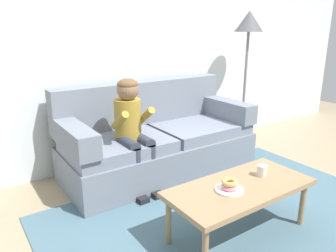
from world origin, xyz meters
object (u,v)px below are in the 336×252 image
object	(u,v)px
coffee_table	(240,191)
floor_lamp	(248,34)
toy_controller	(237,189)
person_child	(132,124)
mug	(262,171)
couch	(157,141)
donut	(229,187)

from	to	relation	value
coffee_table	floor_lamp	distance (m)	2.44
toy_controller	person_child	bearing A→B (deg)	139.96
person_child	toy_controller	distance (m)	1.22
mug	couch	bearing A→B (deg)	96.32
person_child	donut	xyz separation A→B (m)	(0.17, -1.16, -0.22)
couch	coffee_table	xyz separation A→B (m)	(-0.11, -1.36, 0.03)
person_child	toy_controller	bearing A→B (deg)	-39.09
mug	floor_lamp	world-z (taller)	floor_lamp
floor_lamp	coffee_table	bearing A→B (deg)	-137.19
coffee_table	donut	xyz separation A→B (m)	(-0.13, -0.01, 0.07)
person_child	donut	bearing A→B (deg)	-81.45
coffee_table	toy_controller	size ratio (longest dim) A/B	5.07
coffee_table	floor_lamp	size ratio (longest dim) A/B	0.65
couch	coffee_table	distance (m)	1.36
person_child	floor_lamp	xyz separation A→B (m)	(1.89, 0.33, 0.81)
coffee_table	floor_lamp	bearing A→B (deg)	42.81
person_child	couch	bearing A→B (deg)	27.02
person_child	floor_lamp	bearing A→B (deg)	9.88
mug	toy_controller	distance (m)	0.69
mug	toy_controller	bearing A→B (deg)	62.77
donut	coffee_table	bearing A→B (deg)	4.55
coffee_table	donut	world-z (taller)	donut
mug	floor_lamp	distance (m)	2.22
toy_controller	coffee_table	bearing A→B (deg)	-136.58
couch	floor_lamp	bearing A→B (deg)	4.58
couch	person_child	xyz separation A→B (m)	(-0.41, -0.21, 0.32)
donut	couch	bearing A→B (deg)	80.03
person_child	floor_lamp	distance (m)	2.09
toy_controller	couch	bearing A→B (deg)	113.32
couch	mug	world-z (taller)	couch
floor_lamp	toy_controller	bearing A→B (deg)	-137.94
couch	floor_lamp	distance (m)	1.87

